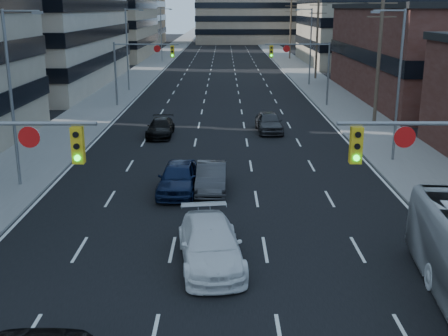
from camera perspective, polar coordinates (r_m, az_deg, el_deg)
road_surface at (r=138.35m, az=-0.08°, el=12.20°), size 18.00×300.00×0.02m
sidewalk_left at (r=138.84m, az=-4.94°, el=12.19°), size 5.00×300.00×0.15m
sidewalk_right at (r=138.81m, az=4.78°, el=12.19°), size 5.00×300.00×0.15m
office_left_far at (r=110.74m, az=-13.07°, el=15.01°), size 20.00×30.00×16.00m
office_right_far at (r=99.23m, az=14.95°, el=14.25°), size 22.00×28.00×14.00m
bg_block_left at (r=150.72m, az=-11.22°, el=16.02°), size 24.00×24.00×20.00m
bg_block_right at (r=141.70m, az=13.40°, el=14.30°), size 22.00×22.00×12.00m
signal_far_left at (r=53.85m, az=-8.57°, el=10.73°), size 6.09×0.33×6.00m
signal_far_right at (r=53.79m, az=8.14°, el=10.74°), size 6.09×0.33×6.00m
utility_pole_block at (r=45.78m, az=15.50°, el=11.30°), size 2.20×0.28×11.00m
utility_pole_midblock at (r=75.09m, az=9.45°, el=13.25°), size 2.20×0.28×11.00m
utility_pole_distant at (r=104.80m, az=6.78°, el=14.06°), size 2.20×0.28×11.00m
streetlight_left_near at (r=30.24m, az=-20.59°, el=7.37°), size 2.03×0.22×9.00m
streetlight_left_mid at (r=64.06m, az=-9.69°, el=12.16°), size 2.03×0.22×9.00m
streetlight_left_far at (r=98.70m, az=-6.30°, el=13.54°), size 2.03×0.22×9.00m
streetlight_right_near at (r=34.80m, az=17.13°, el=8.68°), size 2.03×0.22×9.00m
streetlight_right_far at (r=68.92m, az=8.67°, el=12.46°), size 2.03×0.22×9.00m
white_van at (r=20.57m, az=-1.39°, el=-7.75°), size 2.82×5.55×1.54m
sedan_blue at (r=28.43m, az=-4.67°, el=-0.96°), size 2.08×4.74×1.59m
sedan_grey_center at (r=28.65m, az=-1.29°, el=-0.96°), size 1.54×4.30×1.41m
sedan_black_far at (r=41.24m, az=-6.47°, el=4.10°), size 1.83×4.45×1.29m
sedan_grey_right at (r=42.54m, az=4.59°, el=4.69°), size 2.06×4.62×1.54m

